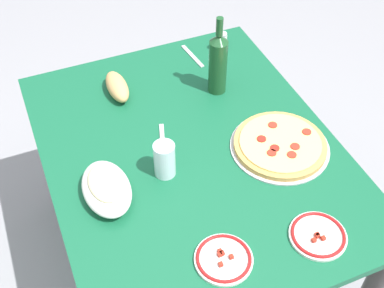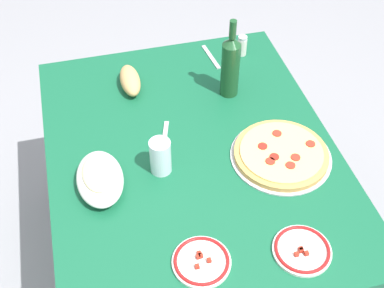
{
  "view_description": "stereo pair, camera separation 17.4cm",
  "coord_description": "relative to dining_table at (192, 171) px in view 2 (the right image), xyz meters",
  "views": [
    {
      "loc": [
        -1.12,
        0.47,
        2.02
      ],
      "look_at": [
        0.0,
        0.0,
        0.76
      ],
      "focal_mm": 47.63,
      "sensor_mm": 36.0,
      "label": 1
    },
    {
      "loc": [
        -1.18,
        0.3,
        2.02
      ],
      "look_at": [
        0.0,
        0.0,
        0.76
      ],
      "focal_mm": 47.63,
      "sensor_mm": 36.0,
      "label": 2
    }
  ],
  "objects": [
    {
      "name": "spice_shaker",
      "position": [
        0.49,
        -0.34,
        0.16
      ],
      "size": [
        0.04,
        0.04,
        0.09
      ],
      "color": "silver",
      "rests_on": "dining_table"
    },
    {
      "name": "water_glass",
      "position": [
        -0.06,
        0.12,
        0.18
      ],
      "size": [
        0.07,
        0.07,
        0.13
      ],
      "primitive_type": "cylinder",
      "color": "silver",
      "rests_on": "dining_table"
    },
    {
      "name": "ground_plane",
      "position": [
        0.0,
        0.0,
        -0.62
      ],
      "size": [
        8.0,
        8.0,
        0.0
      ],
      "primitive_type": "plane",
      "color": "gray",
      "rests_on": "ground"
    },
    {
      "name": "wine_bottle",
      "position": [
        0.26,
        -0.22,
        0.25
      ],
      "size": [
        0.07,
        0.07,
        0.32
      ],
      "color": "#194723",
      "rests_on": "dining_table"
    },
    {
      "name": "pepperoni_pizza",
      "position": [
        -0.11,
        -0.29,
        0.13
      ],
      "size": [
        0.35,
        0.35,
        0.03
      ],
      "color": "#B7B7BC",
      "rests_on": "dining_table"
    },
    {
      "name": "dining_table",
      "position": [
        0.0,
        0.0,
        0.0
      ],
      "size": [
        1.26,
        0.99,
        0.73
      ],
      "color": "#145938",
      "rests_on": "ground"
    },
    {
      "name": "fork_left",
      "position": [
        0.5,
        -0.21,
        0.12
      ],
      "size": [
        0.17,
        0.04,
        0.0
      ],
      "primitive_type": "cube",
      "rotation": [
        0.0,
        0.0,
        3.26
      ],
      "color": "#B7B7BC",
      "rests_on": "dining_table"
    },
    {
      "name": "bread_loaf",
      "position": [
        0.39,
        0.15,
        0.15
      ],
      "size": [
        0.18,
        0.08,
        0.07
      ],
      "primitive_type": "ellipsoid",
      "color": "tan",
      "rests_on": "dining_table"
    },
    {
      "name": "baked_pasta_dish",
      "position": [
        -0.08,
        0.33,
        0.15
      ],
      "size": [
        0.24,
        0.15,
        0.08
      ],
      "color": "white",
      "rests_on": "dining_table"
    },
    {
      "name": "side_plate_far",
      "position": [
        -0.47,
        -0.21,
        0.12
      ],
      "size": [
        0.17,
        0.17,
        0.02
      ],
      "color": "white",
      "rests_on": "dining_table"
    },
    {
      "name": "fork_right",
      "position": [
        0.08,
        0.08,
        0.12
      ],
      "size": [
        0.17,
        0.07,
        0.0
      ],
      "primitive_type": "cube",
      "rotation": [
        0.0,
        0.0,
        2.83
      ],
      "color": "#B7B7BC",
      "rests_on": "dining_table"
    },
    {
      "name": "side_plate_near",
      "position": [
        -0.44,
        0.08,
        0.12
      ],
      "size": [
        0.17,
        0.17,
        0.02
      ],
      "color": "white",
      "rests_on": "dining_table"
    }
  ]
}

